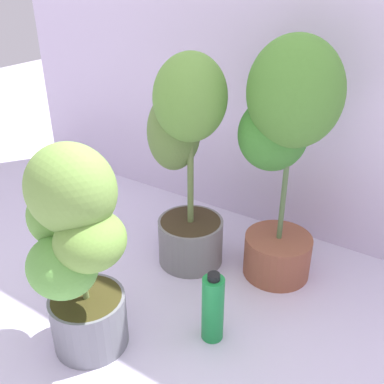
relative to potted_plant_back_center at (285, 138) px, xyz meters
The scene contains 5 objects.
ground_plane 0.78m from the potted_plant_back_center, 91.77° to the right, with size 8.00×8.00×0.00m, color silver.
potted_plant_back_center is the anchor object (origin of this frame).
potted_plant_front_left 0.78m from the potted_plant_back_center, 115.98° to the right, with size 0.38×0.33×0.69m.
potted_plant_back_left 0.37m from the potted_plant_back_center, 161.03° to the right, with size 0.40×0.35×0.84m.
nutrient_bottle 0.62m from the potted_plant_back_center, 91.96° to the right, with size 0.07×0.07×0.26m.
Camera 1 is at (0.55, -0.84, 1.12)m, focal length 42.04 mm.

